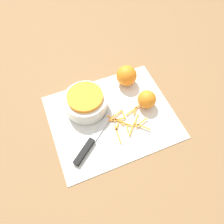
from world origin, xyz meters
TOP-DOWN VIEW (x-y plane):
  - ground_plane at (0.00, 0.00)m, footprint 4.00×4.00m
  - cutting_board at (0.00, 0.00)m, footprint 0.44×0.36m
  - bowl_speckled at (-0.07, 0.07)m, footprint 0.16×0.16m
  - knife at (-0.12, -0.08)m, footprint 0.20×0.16m
  - orange_left at (0.14, 0.00)m, footprint 0.07×0.07m
  - orange_right at (0.11, 0.13)m, footprint 0.08×0.08m
  - peel_pile at (0.04, -0.04)m, footprint 0.14×0.12m

SIDE VIEW (x-z plane):
  - ground_plane at x=0.00m, z-range 0.00..0.00m
  - cutting_board at x=0.00m, z-range 0.00..0.01m
  - peel_pile at x=0.04m, z-range 0.01..0.01m
  - knife at x=-0.12m, z-range 0.00..0.02m
  - orange_left at x=0.14m, z-range 0.01..0.07m
  - bowl_speckled at x=-0.07m, z-range 0.00..0.08m
  - orange_right at x=0.11m, z-range 0.01..0.09m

